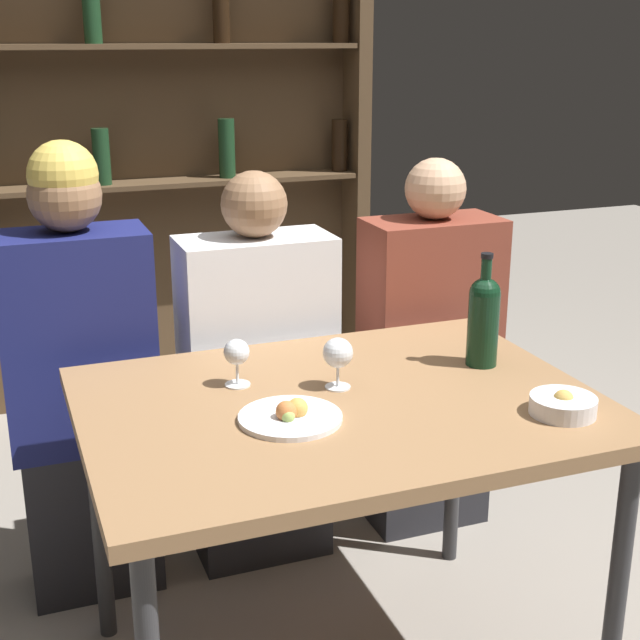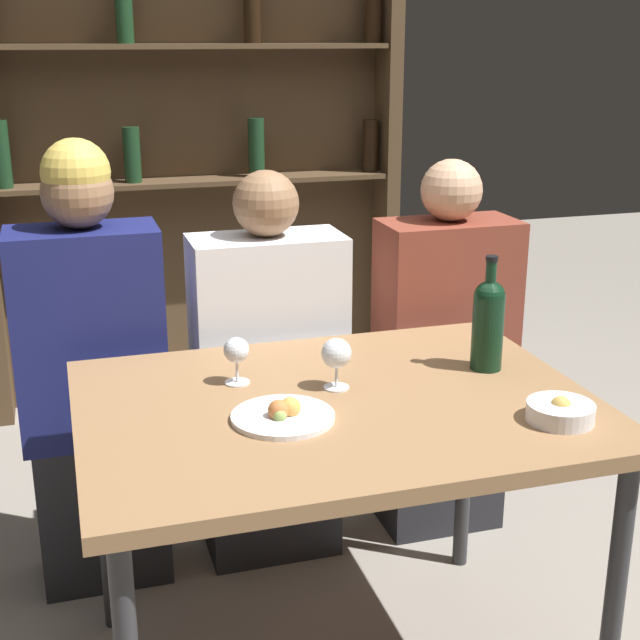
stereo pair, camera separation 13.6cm
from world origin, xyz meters
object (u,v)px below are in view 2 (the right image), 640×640
Objects in this scene: wine_glass_0 at (336,355)px; seated_person_left at (93,381)px; seated_person_center at (269,384)px; snack_bowl at (560,412)px; wine_bottle at (488,320)px; wine_glass_1 at (236,352)px; food_plate_0 at (283,414)px; seated_person_right at (444,363)px.

wine_glass_0 is 0.10× the size of seated_person_left.
seated_person_left is at bearing 180.00° from seated_person_center.
wine_glass_0 is 0.85× the size of snack_bowl.
wine_bottle is 2.50× the size of wine_glass_1.
wine_bottle is at bearing 15.53° from food_plate_0.
wine_glass_1 is 0.56m from seated_person_center.
seated_person_right reaches higher than seated_person_center.
snack_bowl is at bearing -63.40° from seated_person_center.
seated_person_right is at bearing 0.00° from seated_person_left.
wine_glass_1 is at bearing -54.95° from seated_person_left.
seated_person_center is 0.56m from seated_person_right.
wine_bottle is 2.33× the size of wine_glass_0.
snack_bowl is 0.12× the size of seated_person_center.
seated_person_left is (-0.92, 0.53, -0.26)m from wine_bottle.
wine_glass_1 is 0.51× the size of food_plate_0.
food_plate_0 is 0.17× the size of seated_person_left.
seated_person_right reaches higher than food_plate_0.
wine_glass_0 is 0.23m from wine_glass_1.
wine_glass_0 is 0.62m from seated_person_center.
food_plate_0 is 0.99m from seated_person_right.
food_plate_0 is at bearing -164.47° from wine_bottle.
seated_person_right is at bearing 75.59° from wine_bottle.
wine_bottle reaches higher than wine_glass_1.
seated_person_right is (0.14, 0.53, -0.32)m from wine_bottle.
wine_glass_0 is 0.10× the size of seated_person_right.
wine_bottle reaches higher than food_plate_0.
food_plate_0 is 0.73m from seated_person_center.
wine_glass_0 reaches higher than snack_bowl.
seated_person_right is (0.53, 0.55, -0.28)m from wine_glass_0.
wine_bottle reaches higher than snack_bowl.
wine_bottle is 1.97× the size of snack_bowl.
wine_glass_1 is (-0.21, 0.10, -0.01)m from wine_glass_0.
seated_person_center is at bearing 67.95° from wine_glass_1.
wine_glass_1 is 0.91m from seated_person_right.
wine_glass_0 is at bearing -45.92° from seated_person_left.
wine_bottle is 0.39m from wine_glass_0.
seated_person_right is (0.69, 0.68, -0.20)m from food_plate_0.
food_plate_0 is 1.55× the size of snack_bowl.
wine_glass_0 is 1.08× the size of wine_glass_1.
food_plate_0 is at bearing -100.85° from seated_person_center.
wine_glass_1 is (-0.61, 0.08, -0.05)m from wine_bottle.
seated_person_center reaches higher than food_plate_0.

